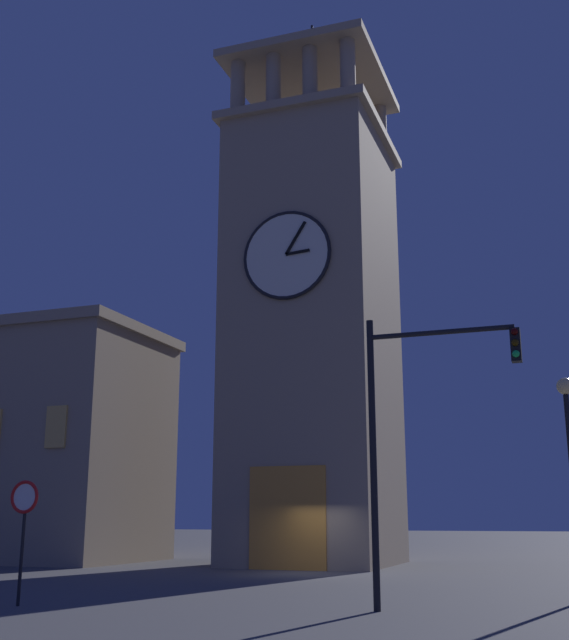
% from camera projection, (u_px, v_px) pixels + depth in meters
% --- Properties ---
extents(ground_plane, '(200.00, 200.00, 0.00)m').
position_uv_depth(ground_plane, '(309.00, 574.00, 28.84)').
color(ground_plane, '#4C4C51').
extents(clocktower, '(7.18, 8.20, 26.52)m').
position_uv_depth(clocktower, '(315.00, 328.00, 36.84)').
color(clocktower, gray).
rests_on(clocktower, ground_plane).
extents(traffic_signal_near, '(3.48, 0.41, 6.52)m').
position_uv_depth(traffic_signal_near, '(416.00, 413.00, 17.94)').
color(traffic_signal_near, black).
rests_on(traffic_signal_near, ground_plane).
extents(no_horn_sign, '(0.78, 0.14, 2.85)m').
position_uv_depth(no_horn_sign, '(24.00, 507.00, 18.81)').
color(no_horn_sign, black).
rests_on(no_horn_sign, ground_plane).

